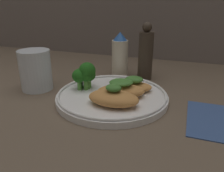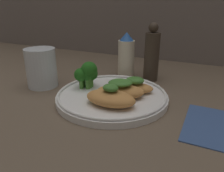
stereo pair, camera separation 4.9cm
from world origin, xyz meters
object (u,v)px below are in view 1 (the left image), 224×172
at_px(sauce_bottle, 120,56).
at_px(drinking_glass, 37,70).
at_px(plate, 112,96).
at_px(pepper_grinder, 146,54).
at_px(broccoli_bunch, 85,74).

bearing_deg(sauce_bottle, drinking_glass, -135.22).
height_order(plate, pepper_grinder, pepper_grinder).
xyz_separation_m(pepper_grinder, drinking_glass, (-0.24, -0.17, -0.02)).
xyz_separation_m(broccoli_bunch, sauce_bottle, (0.04, 0.16, 0.01)).
height_order(plate, drinking_glass, drinking_glass).
relative_size(broccoli_bunch, pepper_grinder, 0.41).
distance_m(plate, pepper_grinder, 0.19).
height_order(plate, sauce_bottle, sauce_bottle).
xyz_separation_m(plate, broccoli_bunch, (-0.07, 0.01, 0.04)).
xyz_separation_m(broccoli_bunch, drinking_glass, (-0.13, -0.01, -0.00)).
bearing_deg(drinking_glass, pepper_grinder, 34.35).
bearing_deg(sauce_bottle, broccoli_bunch, -103.30).
xyz_separation_m(plate, pepper_grinder, (0.04, 0.17, 0.06)).
distance_m(broccoli_bunch, sauce_bottle, 0.16).
bearing_deg(sauce_bottle, plate, -78.13).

